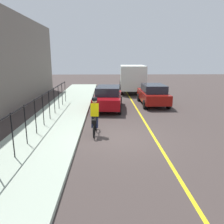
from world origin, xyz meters
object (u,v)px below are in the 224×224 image
object	(u,v)px
patrol_sedan	(153,94)
box_truck_background	(132,77)
cyclist_lead	(95,116)
parked_sedan_rear	(108,97)

from	to	relation	value
patrol_sedan	box_truck_background	xyz separation A→B (m)	(6.82, 0.85, 0.73)
patrol_sedan	cyclist_lead	bearing A→B (deg)	148.87
cyclist_lead	box_truck_background	distance (m)	14.06
parked_sedan_rear	cyclist_lead	bearing A→B (deg)	-2.41
patrol_sedan	parked_sedan_rear	xyz separation A→B (m)	(-1.32, 3.46, 0.00)
cyclist_lead	patrol_sedan	size ratio (longest dim) A/B	0.41
patrol_sedan	box_truck_background	world-z (taller)	box_truck_background
patrol_sedan	parked_sedan_rear	distance (m)	3.71
cyclist_lead	patrol_sedan	world-z (taller)	cyclist_lead
patrol_sedan	box_truck_background	size ratio (longest dim) A/B	0.64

